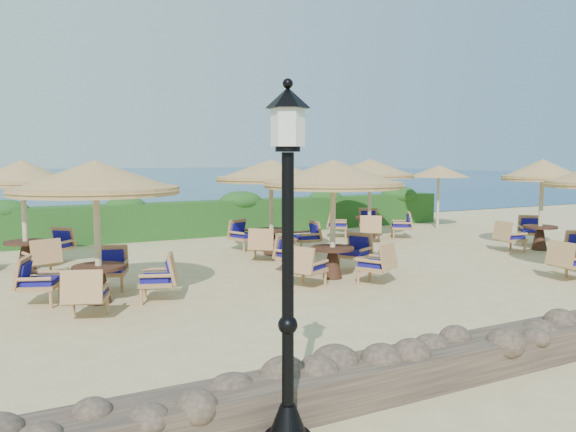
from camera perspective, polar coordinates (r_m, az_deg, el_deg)
The scene contains 12 objects.
ground at distance 13.50m, azimuth 4.99°, elevation -5.60°, with size 120.00×120.00×0.00m, color #CEB983.
sea at distance 81.54m, azimuth -22.21°, elevation 3.65°, with size 160.00×160.00×0.00m, color navy.
hedge at distance 19.81m, azimuth -6.13°, elevation -0.14°, with size 18.00×0.90×1.20m, color #194415.
stone_wall at distance 8.99m, azimuth 26.91°, elevation -10.74°, with size 15.00×0.65×0.44m, color brown.
lamp_post at distance 5.06m, azimuth -0.02°, elevation -7.19°, with size 0.44×0.44×3.31m.
extra_parasol at distance 22.12m, azimuth 15.08°, elevation 4.40°, with size 2.30×2.30×2.41m.
cafe_set_0 at distance 10.84m, azimuth -18.90°, elevation 1.33°, with size 3.06×3.06×2.65m.
cafe_set_1 at distance 12.44m, azimuth 4.60°, elevation 2.25°, with size 3.12×3.12×2.65m.
cafe_set_3 at distance 14.73m, azimuth -25.30°, elevation 1.73°, with size 2.67×2.69×2.65m.
cafe_set_4 at distance 15.51m, azimuth -1.72°, elevation 3.27°, with size 3.08×3.08×2.65m.
cafe_set_5 at distance 18.93m, azimuth 8.32°, elevation 3.36°, with size 2.93×2.93×2.65m.
cafe_set_6 at distance 17.87m, azimuth 24.38°, elevation 2.46°, with size 2.58×2.75×2.65m.
Camera 1 is at (-7.05, -11.19, 2.71)m, focal length 35.00 mm.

